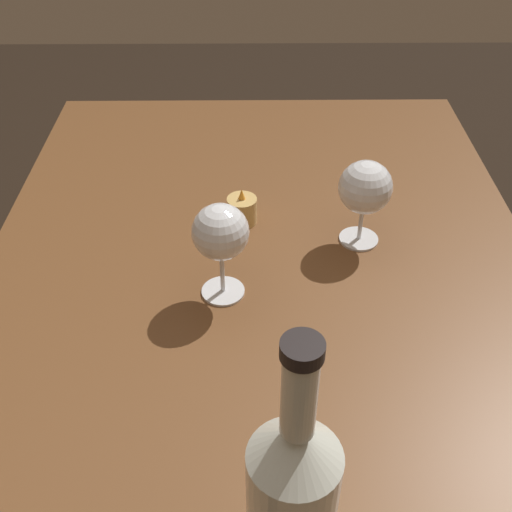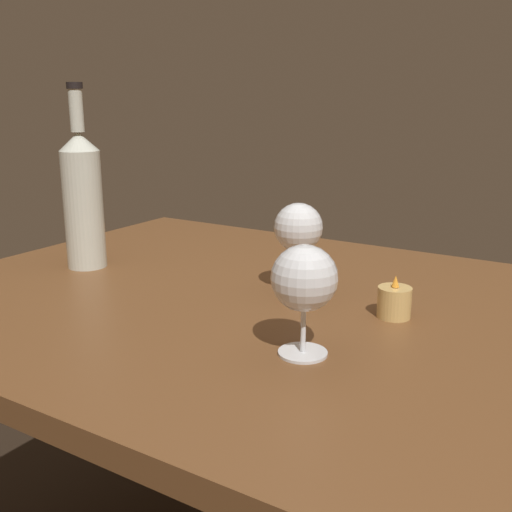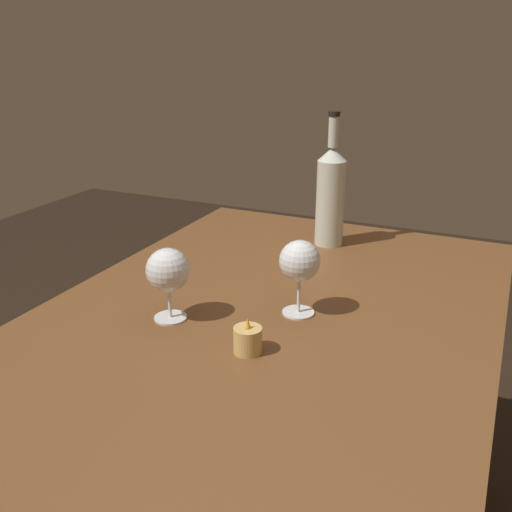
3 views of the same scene
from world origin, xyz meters
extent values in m
cube|color=brown|center=(0.00, 0.00, 0.72)|extent=(1.30, 0.90, 0.04)
cylinder|color=#50311A|center=(0.58, -0.38, 0.35)|extent=(0.06, 0.06, 0.70)
cylinder|color=#50311A|center=(0.58, 0.38, 0.35)|extent=(0.06, 0.06, 0.70)
cylinder|color=white|center=(0.11, -0.17, 0.74)|extent=(0.07, 0.07, 0.00)
cylinder|color=white|center=(0.11, -0.17, 0.78)|extent=(0.01, 0.01, 0.07)
sphere|color=white|center=(0.11, -0.17, 0.85)|extent=(0.09, 0.09, 0.09)
cylinder|color=#42070F|center=(0.11, -0.17, 0.84)|extent=(0.07, 0.07, 0.02)
cylinder|color=white|center=(-0.02, 0.06, 0.74)|extent=(0.07, 0.07, 0.00)
cylinder|color=white|center=(-0.02, 0.06, 0.78)|extent=(0.01, 0.01, 0.08)
sphere|color=white|center=(-0.02, 0.06, 0.86)|extent=(0.08, 0.08, 0.08)
cylinder|color=#42070F|center=(-0.02, 0.06, 0.85)|extent=(0.06, 0.06, 0.01)
cone|color=silver|center=(-0.45, -0.02, 0.99)|extent=(0.08, 0.08, 0.04)
cylinder|color=silver|center=(-0.45, -0.02, 1.04)|extent=(0.03, 0.03, 0.08)
cylinder|color=black|center=(-0.45, -0.02, 1.09)|extent=(0.03, 0.03, 0.01)
cylinder|color=#DBB266|center=(0.16, 0.03, 0.76)|extent=(0.05, 0.05, 0.05)
cylinder|color=white|center=(0.16, 0.03, 0.76)|extent=(0.04, 0.04, 0.03)
cone|color=#F99E2D|center=(0.16, 0.03, 0.80)|extent=(0.01, 0.01, 0.02)
camera|label=1|loc=(-0.72, 0.02, 1.39)|focal=43.74mm
camera|label=2|loc=(0.45, -0.83, 1.07)|focal=42.54mm
camera|label=3|loc=(0.99, 0.43, 1.27)|focal=40.73mm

